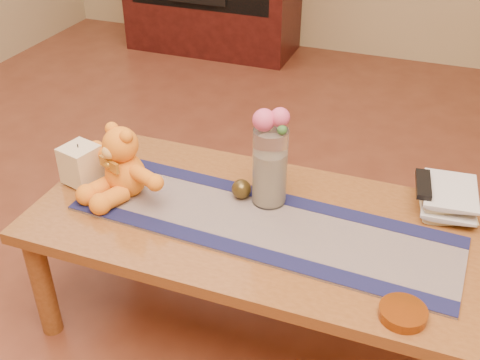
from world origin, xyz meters
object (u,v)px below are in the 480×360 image
at_px(pillar_candle, 81,164).
at_px(bronze_ball, 241,189).
at_px(book_bottom, 419,202).
at_px(amber_dish, 403,313).
at_px(tv_remote, 423,184).
at_px(teddy_bear, 124,161).
at_px(glass_vase, 270,167).

height_order(pillar_candle, bronze_ball, pillar_candle).
relative_size(book_bottom, amber_dish, 1.82).
relative_size(book_bottom, tv_remote, 1.39).
xyz_separation_m(pillar_candle, bronze_ball, (0.54, 0.10, -0.03)).
height_order(teddy_bear, glass_vase, glass_vase).
height_order(teddy_bear, tv_remote, teddy_bear).
xyz_separation_m(pillar_candle, book_bottom, (1.09, 0.27, -0.06)).
height_order(teddy_bear, bronze_ball, teddy_bear).
height_order(pillar_candle, glass_vase, glass_vase).
xyz_separation_m(teddy_bear, amber_dish, (0.94, -0.25, -0.11)).
bearing_deg(teddy_bear, bronze_ball, 37.32).
height_order(glass_vase, tv_remote, glass_vase).
bearing_deg(book_bottom, teddy_bear, -174.26).
bearing_deg(glass_vase, pillar_candle, -170.29).
distance_m(glass_vase, book_bottom, 0.50).
bearing_deg(bronze_ball, pillar_candle, -170.01).
bearing_deg(glass_vase, tv_remote, 18.46).
height_order(bronze_ball, amber_dish, bronze_ball).
xyz_separation_m(tv_remote, amber_dish, (0.01, -0.51, -0.07)).
xyz_separation_m(book_bottom, amber_dish, (0.02, -0.52, 0.00)).
distance_m(pillar_candle, bronze_ball, 0.55).
xyz_separation_m(pillar_candle, glass_vase, (0.63, 0.11, 0.06)).
bearing_deg(bronze_ball, amber_dish, -31.42).
bearing_deg(pillar_candle, teddy_bear, -0.45).
xyz_separation_m(glass_vase, book_bottom, (0.46, 0.16, -0.13)).
bearing_deg(bronze_ball, teddy_bear, -165.32).
bearing_deg(pillar_candle, amber_dish, -12.70).
bearing_deg(tv_remote, bronze_ball, -170.99).
bearing_deg(teddy_bear, book_bottom, 39.19).
xyz_separation_m(teddy_bear, pillar_candle, (-0.17, 0.00, -0.05)).
bearing_deg(glass_vase, bronze_ball, -171.96).
bearing_deg(book_bottom, pillar_candle, -176.83).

